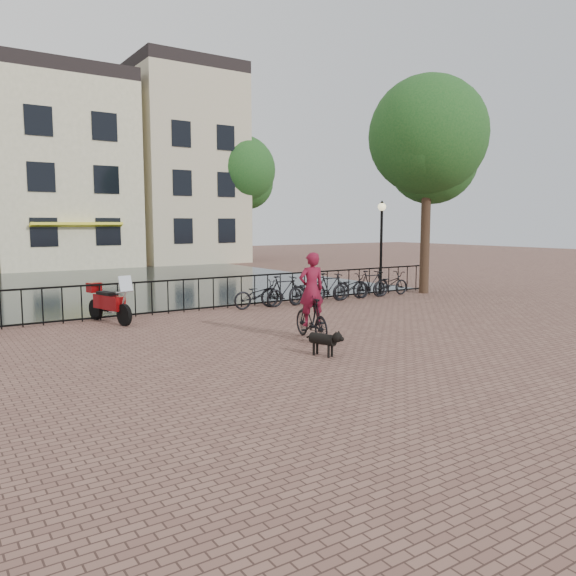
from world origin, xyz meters
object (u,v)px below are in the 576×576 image
lamp_post (381,232)px  dog (323,343)px  motorcycle (109,298)px  cyclist (311,301)px

lamp_post → dog: lamp_post is taller
lamp_post → motorcycle: 10.25m
lamp_post → dog: bearing=-139.6°
lamp_post → motorcycle: size_ratio=1.75×
cyclist → dog: 1.74m
dog → motorcycle: (-2.53, 6.30, 0.41)m
cyclist → dog: (-0.75, -1.44, -0.63)m
lamp_post → motorcycle: lamp_post is taller
lamp_post → motorcycle: (-10.10, -0.15, -1.69)m
dog → motorcycle: size_ratio=0.44×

